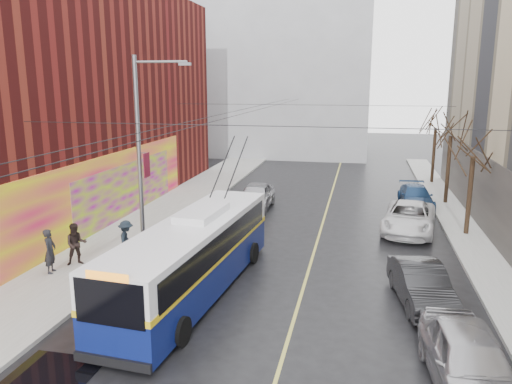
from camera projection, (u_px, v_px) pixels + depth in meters
sidewalk_left at (130, 237)px, 25.64m from camera, size 4.00×60.00×0.15m
sidewalk_right at (483, 261)px, 22.17m from camera, size 2.00×60.00×0.15m
lane_line at (318, 238)px, 25.63m from camera, size 0.12×50.00×0.01m
building_left at (6, 98)px, 27.67m from camera, size 12.11×36.00×14.00m
building_far at (277, 71)px, 54.80m from camera, size 20.50×12.10×18.00m
streetlight_pole at (142, 151)px, 22.32m from camera, size 2.65×0.60×9.00m
catenary_wires at (245, 114)px, 25.83m from camera, size 18.00×60.00×0.22m
tree_near at (475, 141)px, 24.93m from camera, size 3.20×3.20×6.40m
tree_mid at (452, 124)px, 31.56m from camera, size 3.20×3.20×6.68m
tree_far at (436, 118)px, 38.27m from camera, size 3.20×3.20×6.57m
puddle at (41, 384)px, 13.24m from camera, size 2.31×3.05×0.01m
pigeons_flying at (240, 108)px, 21.05m from camera, size 3.93×2.79×2.12m
trolleybus at (193, 255)px, 18.70m from camera, size 3.35×11.52×5.40m
parked_car_a at (469, 361)px, 12.82m from camera, size 2.35×5.05×1.67m
parked_car_b at (421, 284)px, 17.93m from camera, size 2.27×4.66×1.47m
parked_car_c at (409, 218)px, 26.61m from camera, size 3.37×5.88×1.55m
parked_car_d at (416, 197)px, 31.83m from camera, size 2.13×4.80×1.37m
following_car at (256, 196)px, 31.40m from camera, size 1.93×4.78×1.63m
pedestrian_a at (50, 251)px, 20.44m from camera, size 0.58×0.76×1.85m
pedestrian_b at (76, 244)px, 21.35m from camera, size 1.13×1.08×1.83m
pedestrian_c at (126, 240)px, 21.98m from camera, size 0.98×1.30×1.78m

